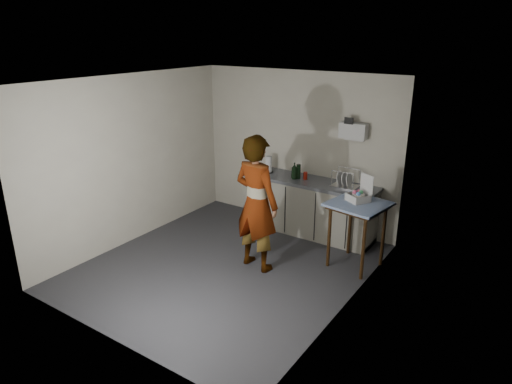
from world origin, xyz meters
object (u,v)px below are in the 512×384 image
Objects in this scene: kitchen_counter at (308,208)px; paper_towel at (269,165)px; soda_can at (305,176)px; bakery_box at (359,195)px; soap_bottle at (294,171)px; dark_bottle at (298,171)px; standing_man at (256,203)px; dish_rack at (345,183)px; side_table at (358,211)px.

kitchen_counter is 7.91× the size of paper_towel.
soda_can is 0.33× the size of bakery_box.
soap_bottle reaches higher than dark_bottle.
paper_towel is 0.77× the size of bakery_box.
standing_man reaches higher than kitchen_counter.
bakery_box is (0.46, -0.59, 0.07)m from dish_rack.
side_table is 0.50× the size of standing_man.
bakery_box is (1.07, -0.57, 0.61)m from kitchen_counter.
kitchen_counter is at bearing -2.85° from soda_can.
soda_can is at bearing 9.99° from dark_bottle.
paper_towel is (-0.58, 0.01, 0.02)m from dark_bottle.
paper_towel is (-0.72, 1.45, 0.08)m from standing_man.
side_table is at bearing -23.25° from soap_bottle.
dark_bottle is at bearing -175.10° from kitchen_counter.
standing_man reaches higher than dark_bottle.
dark_bottle is at bearing -77.41° from standing_man.
kitchen_counter is at bearing 17.31° from soap_bottle.
soap_bottle reaches higher than side_table.
kitchen_counter is at bearing 4.90° from dark_bottle.
paper_towel is (-1.88, 0.65, 0.21)m from side_table.
soap_bottle is 1.14× the size of dark_bottle.
dark_bottle is at bearing -173.95° from bakery_box.
dish_rack is at bearing 157.93° from bakery_box.
bakery_box is at bearing -28.25° from kitchen_counter.
paper_towel is at bearing 170.01° from side_table.
soda_can is (-0.08, 0.00, 0.54)m from kitchen_counter.
kitchen_counter is 8.32× the size of soap_bottle.
soda_can is at bearing 25.96° from soap_bottle.
soda_can is 0.51× the size of dark_bottle.
kitchen_counter is at bearing -178.18° from dish_rack.
paper_towel is 0.72× the size of dish_rack.
dish_rack is (0.68, 0.02, 0.00)m from soda_can.
bakery_box reaches higher than dark_bottle.
dish_rack is 0.75m from bakery_box.
standing_man is (-0.06, -1.45, 0.53)m from kitchen_counter.
soda_can reaches higher than kitchen_counter.
standing_man is 1.44m from dark_bottle.
kitchen_counter is 1.34m from side_table.
dark_bottle reaches higher than soda_can.
dish_rack is at bearing 2.57° from dark_bottle.
soap_bottle is 0.73× the size of bakery_box.
side_table is 4.05× the size of dark_bottle.
paper_towel is at bearing -179.74° from kitchen_counter.
kitchen_counter is 1.36m from bakery_box.
standing_man is at bearing -136.32° from side_table.
side_table is 0.22m from bakery_box.
soda_can is at bearing -82.07° from standing_man.
paper_towel is at bearing 172.53° from soap_bottle.
dish_rack reaches higher than dark_bottle.
standing_man is 1.39m from soap_bottle.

